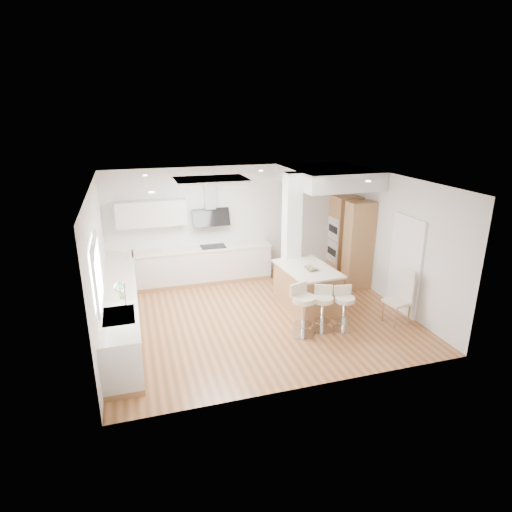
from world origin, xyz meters
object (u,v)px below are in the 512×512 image
object	(u,v)px
peninsula	(306,287)
dining_chair	(402,294)
bar_stool_b	(323,306)
bar_stool_a	(303,307)
bar_stool_c	(344,306)

from	to	relation	value
peninsula	dining_chair	bearing A→B (deg)	-41.65
peninsula	bar_stool_b	xyz separation A→B (m)	(-0.11, -1.03, 0.04)
dining_chair	bar_stool_b	bearing A→B (deg)	166.18
dining_chair	peninsula	bearing A→B (deg)	133.71
bar_stool_a	peninsula	bearing A→B (deg)	43.36
peninsula	dining_chair	world-z (taller)	dining_chair
bar_stool_a	dining_chair	size ratio (longest dim) A/B	0.90
peninsula	bar_stool_b	world-z (taller)	peninsula
dining_chair	bar_stool_a	bearing A→B (deg)	168.66
peninsula	bar_stool_c	world-z (taller)	peninsula
peninsula	dining_chair	size ratio (longest dim) A/B	1.41
bar_stool_c	dining_chair	size ratio (longest dim) A/B	0.78
bar_stool_c	peninsula	bearing A→B (deg)	111.86
bar_stool_b	bar_stool_c	bearing A→B (deg)	10.87
peninsula	dining_chair	xyz separation A→B (m)	(1.53, -1.17, 0.13)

